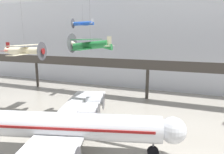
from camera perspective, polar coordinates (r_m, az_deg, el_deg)
hangar_back_wall at (r=52.46m, az=12.38°, el=9.58°), size 140.00×3.00×24.07m
mezzanine_walkway at (r=42.73m, az=9.95°, el=2.90°), size 110.00×3.20×8.89m
airliner_silver_main at (r=24.74m, az=-15.96°, el=-13.26°), size 29.47×34.17×9.16m
suspended_plane_cream_biplane at (r=38.81m, az=-23.65°, el=6.96°), size 7.53×9.13×11.03m
suspended_plane_blue_trainer at (r=48.06m, az=-8.39°, el=14.86°), size 5.33×6.49×5.20m
suspended_plane_green_biplane at (r=33.91m, az=-6.22°, el=9.03°), size 7.57×9.26×9.73m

